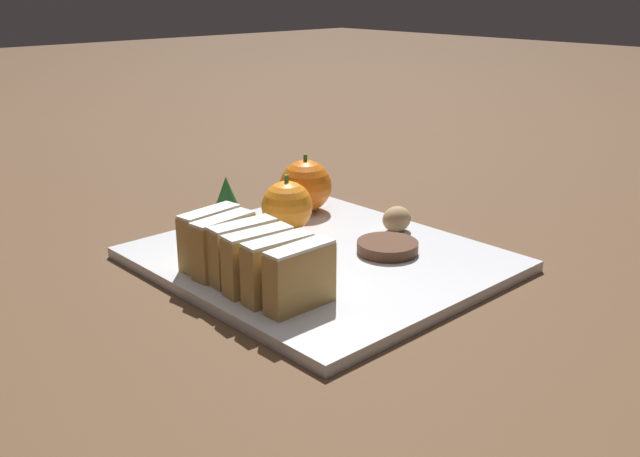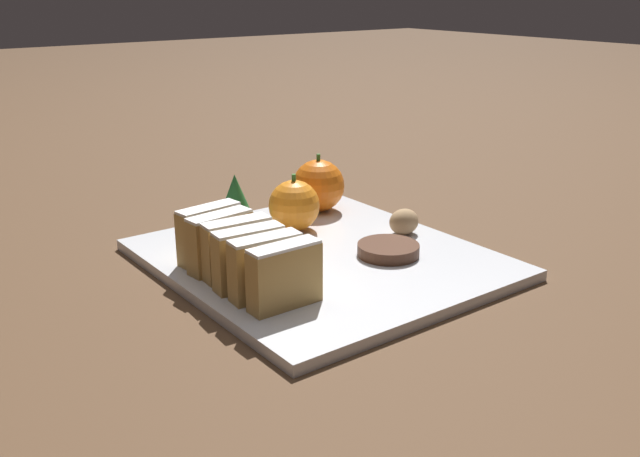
{
  "view_description": "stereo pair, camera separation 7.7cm",
  "coord_description": "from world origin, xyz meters",
  "px_view_note": "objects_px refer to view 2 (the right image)",
  "views": [
    {
      "loc": [
        -0.5,
        -0.53,
        0.3
      ],
      "look_at": [
        0.0,
        0.0,
        0.04
      ],
      "focal_mm": 40.0,
      "sensor_mm": 36.0,
      "label": 1
    },
    {
      "loc": [
        -0.44,
        -0.58,
        0.3
      ],
      "look_at": [
        0.0,
        0.0,
        0.04
      ],
      "focal_mm": 40.0,
      "sensor_mm": 36.0,
      "label": 2
    }
  ],
  "objects_px": {
    "orange_far": "(294,206)",
    "chocolate_cookie": "(388,250)",
    "orange_near": "(318,186)",
    "walnut": "(404,222)"
  },
  "relations": [
    {
      "from": "orange_near",
      "to": "orange_far",
      "type": "xyz_separation_m",
      "value": [
        -0.07,
        -0.04,
        -0.0
      ]
    },
    {
      "from": "orange_far",
      "to": "chocolate_cookie",
      "type": "xyz_separation_m",
      "value": [
        0.03,
        -0.13,
        -0.02
      ]
    },
    {
      "from": "orange_near",
      "to": "walnut",
      "type": "bearing_deg",
      "value": -79.24
    },
    {
      "from": "orange_far",
      "to": "chocolate_cookie",
      "type": "distance_m",
      "value": 0.14
    },
    {
      "from": "orange_far",
      "to": "chocolate_cookie",
      "type": "bearing_deg",
      "value": -75.49
    },
    {
      "from": "walnut",
      "to": "chocolate_cookie",
      "type": "height_order",
      "value": "walnut"
    },
    {
      "from": "chocolate_cookie",
      "to": "orange_far",
      "type": "bearing_deg",
      "value": 104.51
    },
    {
      "from": "orange_near",
      "to": "orange_far",
      "type": "relative_size",
      "value": 1.09
    },
    {
      "from": "orange_near",
      "to": "orange_far",
      "type": "bearing_deg",
      "value": -147.52
    },
    {
      "from": "orange_far",
      "to": "walnut",
      "type": "height_order",
      "value": "orange_far"
    }
  ]
}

